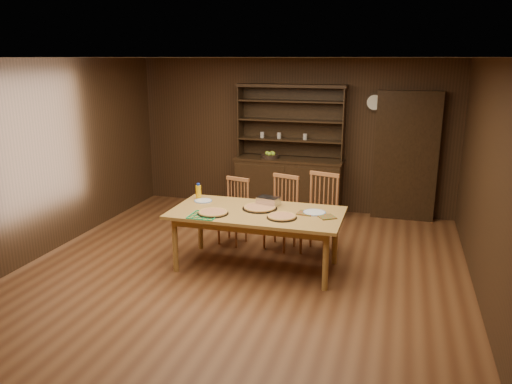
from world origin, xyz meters
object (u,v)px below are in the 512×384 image
(dining_table, at_px, (257,217))
(chair_left, at_px, (235,209))
(chair_center, at_px, (282,209))
(china_hutch, at_px, (289,178))
(juice_bottle, at_px, (198,192))
(chair_right, at_px, (320,211))

(dining_table, xyz_separation_m, chair_left, (-0.56, 0.80, -0.18))
(chair_left, distance_m, chair_center, 0.70)
(china_hutch, relative_size, dining_table, 1.02)
(chair_center, relative_size, juice_bottle, 4.76)
(china_hutch, height_order, chair_right, china_hutch)
(china_hutch, relative_size, juice_bottle, 10.10)
(chair_left, xyz_separation_m, chair_center, (0.70, 0.02, 0.04))
(dining_table, height_order, chair_center, chair_center)
(chair_center, distance_m, juice_bottle, 1.20)
(juice_bottle, bearing_deg, chair_right, 16.47)
(chair_right, bearing_deg, chair_center, -168.62)
(juice_bottle, bearing_deg, chair_center, 25.33)
(chair_center, distance_m, chair_right, 0.54)
(dining_table, distance_m, chair_right, 1.05)
(chair_right, distance_m, juice_bottle, 1.68)
(chair_right, bearing_deg, dining_table, -116.24)
(chair_center, bearing_deg, china_hutch, 115.40)
(chair_right, height_order, juice_bottle, chair_right)
(china_hutch, bearing_deg, chair_left, -103.79)
(china_hutch, distance_m, juice_bottle, 2.31)
(chair_center, xyz_separation_m, chair_right, (0.54, -0.03, 0.04))
(chair_left, bearing_deg, dining_table, -41.59)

